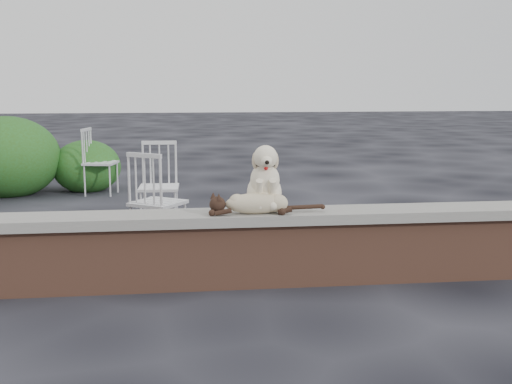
{
  "coord_description": "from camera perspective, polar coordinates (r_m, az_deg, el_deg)",
  "views": [
    {
      "loc": [
        -0.04,
        -4.78,
        1.56
      ],
      "look_at": [
        0.57,
        0.2,
        0.7
      ],
      "focal_mm": 44.45,
      "sensor_mm": 36.0,
      "label": 1
    }
  ],
  "objects": [
    {
      "name": "ground",
      "position": [
        5.03,
        -6.2,
        -8.4
      ],
      "size": [
        60.0,
        60.0,
        0.0
      ],
      "primitive_type": "plane",
      "color": "black",
      "rests_on": "ground"
    },
    {
      "name": "capstone",
      "position": [
        4.89,
        -6.32,
        -2.38
      ],
      "size": [
        6.2,
        0.4,
        0.08
      ],
      "primitive_type": "cube",
      "color": "slate",
      "rests_on": "brick_wall"
    },
    {
      "name": "chair_c",
      "position": [
        6.03,
        -8.82,
        -0.8
      ],
      "size": [
        0.78,
        0.78,
        0.94
      ],
      "primitive_type": null,
      "rotation": [
        0.0,
        0.0,
        2.54
      ],
      "color": "white",
      "rests_on": "ground"
    },
    {
      "name": "cat",
      "position": [
        4.82,
        0.04,
        -0.91
      ],
      "size": [
        1.07,
        0.31,
        0.18
      ],
      "primitive_type": null,
      "rotation": [
        0.0,
        0.0,
        -0.05
      ],
      "color": "#C3B08B",
      "rests_on": "capstone"
    },
    {
      "name": "chair_b",
      "position": [
        6.92,
        -8.73,
        0.55
      ],
      "size": [
        0.58,
        0.58,
        0.94
      ],
      "primitive_type": null,
      "rotation": [
        0.0,
        0.0,
        -0.04
      ],
      "color": "white",
      "rests_on": "ground"
    },
    {
      "name": "brick_wall",
      "position": [
        4.96,
        -6.26,
        -5.66
      ],
      "size": [
        6.0,
        0.3,
        0.5
      ],
      "primitive_type": "cube",
      "color": "brown",
      "rests_on": "ground"
    },
    {
      "name": "chair_e",
      "position": [
        9.23,
        -13.81,
        2.67
      ],
      "size": [
        0.66,
        0.66,
        0.94
      ],
      "primitive_type": null,
      "rotation": [
        0.0,
        0.0,
        1.38
      ],
      "color": "white",
      "rests_on": "ground"
    },
    {
      "name": "dog",
      "position": [
        4.95,
        0.75,
        1.41
      ],
      "size": [
        0.37,
        0.47,
        0.53
      ],
      "primitive_type": null,
      "rotation": [
        0.0,
        0.0,
        -0.05
      ],
      "color": "beige",
      "rests_on": "capstone"
    }
  ]
}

